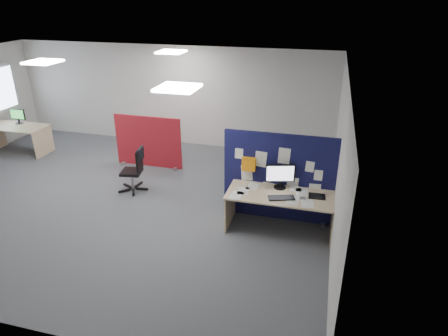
% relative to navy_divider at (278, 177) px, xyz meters
% --- Properties ---
extents(floor, '(9.00, 9.00, 0.00)m').
position_rel_navy_divider_xyz_m(floor, '(-3.46, -0.09, -0.85)').
color(floor, '#515358').
rests_on(floor, ground).
extents(ceiling, '(9.00, 7.00, 0.02)m').
position_rel_navy_divider_xyz_m(ceiling, '(-3.46, -0.09, 1.85)').
color(ceiling, white).
rests_on(ceiling, wall_back).
extents(wall_back, '(9.00, 0.02, 2.70)m').
position_rel_navy_divider_xyz_m(wall_back, '(-3.46, 3.41, 0.50)').
color(wall_back, silver).
rests_on(wall_back, floor).
extents(wall_right, '(0.02, 7.00, 2.70)m').
position_rel_navy_divider_xyz_m(wall_right, '(1.04, -0.09, 0.50)').
color(wall_right, silver).
rests_on(wall_right, floor).
extents(ceiling_lights, '(4.10, 4.10, 0.04)m').
position_rel_navy_divider_xyz_m(ceiling_lights, '(-3.13, 0.58, 1.82)').
color(ceiling_lights, white).
rests_on(ceiling_lights, ceiling).
extents(navy_divider, '(2.07, 0.30, 1.70)m').
position_rel_navy_divider_xyz_m(navy_divider, '(0.00, 0.00, 0.00)').
color(navy_divider, '#10123A').
rests_on(navy_divider, floor).
extents(main_desk, '(1.90, 0.85, 0.73)m').
position_rel_navy_divider_xyz_m(main_desk, '(0.12, -0.35, -0.29)').
color(main_desk, tan).
rests_on(main_desk, floor).
extents(monitor_main, '(0.51, 0.22, 0.46)m').
position_rel_navy_divider_xyz_m(monitor_main, '(0.06, -0.17, 0.13)').
color(monitor_main, black).
rests_on(monitor_main, main_desk).
extents(keyboard, '(0.48, 0.31, 0.02)m').
position_rel_navy_divider_xyz_m(keyboard, '(0.14, -0.56, -0.11)').
color(keyboard, black).
rests_on(keyboard, main_desk).
extents(mouse, '(0.10, 0.07, 0.03)m').
position_rel_navy_divider_xyz_m(mouse, '(0.50, -0.51, -0.11)').
color(mouse, '#A8A8AE').
rests_on(mouse, main_desk).
extents(paper_tray, '(0.29, 0.23, 0.01)m').
position_rel_navy_divider_xyz_m(paper_tray, '(0.73, -0.34, -0.12)').
color(paper_tray, black).
rests_on(paper_tray, main_desk).
extents(red_divider, '(1.70, 0.30, 1.27)m').
position_rel_navy_divider_xyz_m(red_divider, '(-3.38, 1.67, -0.23)').
color(red_divider, maroon).
rests_on(red_divider, floor).
extents(second_desk, '(1.60, 0.80, 0.73)m').
position_rel_navy_divider_xyz_m(second_desk, '(-7.14, 1.67, -0.30)').
color(second_desk, tan).
rests_on(second_desk, floor).
extents(monitor_second, '(0.44, 0.20, 0.40)m').
position_rel_navy_divider_xyz_m(monitor_second, '(-7.20, 1.84, 0.10)').
color(monitor_second, black).
rests_on(monitor_second, second_desk).
extents(office_chair, '(0.64, 0.64, 0.97)m').
position_rel_navy_divider_xyz_m(office_chair, '(-3.09, 0.37, -0.30)').
color(office_chair, black).
rests_on(office_chair, floor).
extents(desk_papers, '(1.47, 0.87, 0.00)m').
position_rel_navy_divider_xyz_m(desk_papers, '(0.02, -0.41, -0.12)').
color(desk_papers, white).
rests_on(desk_papers, main_desk).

